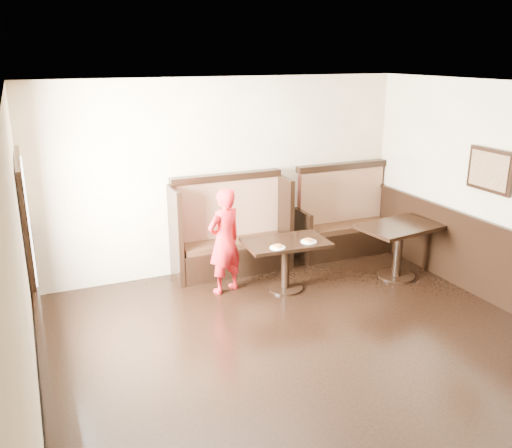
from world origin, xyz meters
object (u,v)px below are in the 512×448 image
booth_neighbor (344,224)px  child (224,241)px  table_neighbor (399,238)px  booth_main (231,237)px  table_main (286,252)px

booth_neighbor → child: 2.39m
booth_neighbor → table_neighbor: (0.16, -1.19, 0.11)m
booth_main → table_main: size_ratio=1.52×
table_main → child: bearing=163.8°
booth_neighbor → table_neighbor: booth_neighbor is taller
table_neighbor → child: child is taller
booth_main → child: booth_main is taller
booth_main → booth_neighbor: (1.95, -0.00, -0.05)m
table_main → table_neighbor: bearing=-4.5°
table_neighbor → booth_neighbor: bearing=89.6°
booth_main → booth_neighbor: same height
booth_neighbor → table_neighbor: 1.21m
booth_main → table_neighbor: (2.11, -1.20, 0.07)m
booth_neighbor → table_neighbor: bearing=-82.5°
booth_neighbor → child: size_ratio=1.14×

